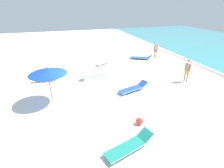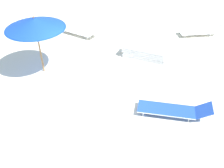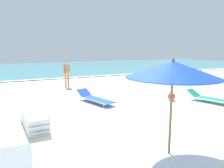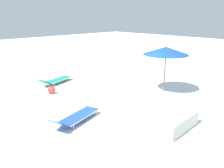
# 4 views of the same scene
# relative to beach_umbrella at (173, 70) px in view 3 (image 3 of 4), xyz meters

# --- Properties ---
(ground_plane) EXTENTS (60.00, 60.00, 0.16)m
(ground_plane) POSITION_rel_beach_umbrella_xyz_m (0.41, 2.43, -2.08)
(ground_plane) COLOR silver
(ocean_water) EXTENTS (60.00, 19.10, 0.07)m
(ocean_water) POSITION_rel_beach_umbrella_xyz_m (0.41, 22.93, -1.97)
(ocean_water) COLOR teal
(ocean_water) RESTS_ON ground_plane
(beach_umbrella) EXTENTS (2.15, 2.15, 2.26)m
(beach_umbrella) POSITION_rel_beach_umbrella_xyz_m (0.00, 0.00, 0.00)
(beach_umbrella) COLOR olive
(beach_umbrella) RESTS_ON ground_plane
(lounger_stack) EXTENTS (0.73, 1.96, 0.49)m
(lounger_stack) POSITION_rel_beach_umbrella_xyz_m (-2.72, 3.21, -1.75)
(lounger_stack) COLOR white
(lounger_stack) RESTS_ON ground_plane
(sun_lounger_under_umbrella) EXTENTS (1.20, 2.33, 0.49)m
(sun_lounger_under_umbrella) POSITION_rel_beach_umbrella_xyz_m (0.12, 5.26, -1.79)
(sun_lounger_under_umbrella) COLOR blue
(sun_lounger_under_umbrella) RESTS_ON ground_plane
(sun_lounger_beside_umbrella) EXTENTS (1.25, 2.31, 0.48)m
(sun_lounger_beside_umbrella) POSITION_rel_beach_umbrella_xyz_m (4.93, 3.01, -1.79)
(sun_lounger_beside_umbrella) COLOR #1E8475
(sun_lounger_beside_umbrella) RESTS_ON ground_plane
(beachgoer_wading_adult) EXTENTS (0.43, 0.27, 1.76)m
(beachgoer_wading_adult) POSITION_rel_beach_umbrella_xyz_m (-0.09, 9.69, -1.00)
(beachgoer_wading_adult) COLOR #A37A5B
(beachgoer_wading_adult) RESTS_ON ground_plane
(beach_ball) EXTENTS (0.37, 0.37, 0.37)m
(beach_ball) POSITION_rel_beach_umbrella_xyz_m (3.55, 4.12, -1.82)
(beach_ball) COLOR red
(beach_ball) RESTS_ON ground_plane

